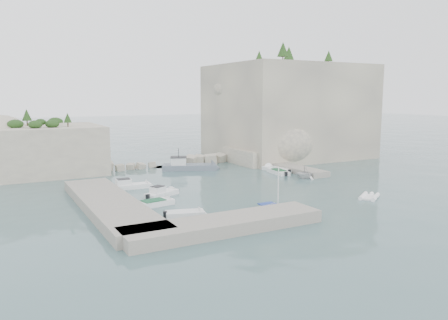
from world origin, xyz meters
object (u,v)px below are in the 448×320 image
inflatable_dinghy (369,198)px  tender_east_a (306,178)px  tender_east_c (277,171)px  tender_east_b (278,174)px  motorboat_c (154,206)px  motorboat_e (185,217)px  tender_east_d (262,167)px  motorboat_a (130,188)px  rowboat (278,213)px  work_boat (189,170)px  motorboat_b (162,196)px

inflatable_dinghy → tender_east_a: (1.45, 12.87, 0.00)m
tender_east_a → tender_east_c: size_ratio=0.60×
inflatable_dinghy → tender_east_b: size_ratio=0.73×
motorboat_c → tender_east_b: same height
motorboat_e → tender_east_b: size_ratio=0.83×
motorboat_e → tender_east_d: (22.59, 20.87, 0.00)m
motorboat_e → tender_east_c: bearing=52.4°
motorboat_c → tender_east_c: bearing=15.0°
tender_east_a → tender_east_b: (-1.39, 4.71, 0.00)m
motorboat_c → motorboat_e: (1.24, -5.41, 0.00)m
motorboat_a → tender_east_c: 23.39m
motorboat_e → rowboat: 9.17m
motorboat_c → tender_east_b: 24.42m
inflatable_dinghy → work_boat: (-10.12, 27.00, 0.00)m
inflatable_dinghy → motorboat_e: bearing=138.9°
motorboat_c → rowboat: bearing=-50.5°
rowboat → tender_east_c: size_ratio=0.91×
rowboat → tender_east_b: 21.79m
motorboat_c → motorboat_e: same height
rowboat → work_boat: work_boat is taller
tender_east_b → tender_east_d: size_ratio=1.08×
tender_east_a → tender_east_d: (-0.18, 10.96, 0.00)m
inflatable_dinghy → work_boat: 28.84m
tender_east_c → tender_east_d: bearing=-8.4°
motorboat_e → rowboat: (8.65, -3.06, 0.00)m
tender_east_a → work_boat: bearing=50.6°
motorboat_e → rowboat: size_ratio=0.78×
motorboat_e → inflatable_dinghy: size_ratio=1.15×
inflatable_dinghy → tender_east_c: tender_east_c is taller
inflatable_dinghy → tender_east_d: size_ratio=0.78×
motorboat_b → tender_east_c: motorboat_b is taller
inflatable_dinghy → tender_east_b: 17.59m
rowboat → tender_east_c: rowboat is taller
inflatable_dinghy → motorboat_b: bearing=116.0°
work_boat → tender_east_d: bearing=7.9°
motorboat_b → tender_east_d: bearing=2.3°
tender_east_b → work_boat: size_ratio=0.53×
motorboat_e → work_boat: 26.52m
motorboat_e → motorboat_a: size_ratio=0.71×
motorboat_b → motorboat_e: size_ratio=1.17×
tender_east_a → motorboat_c: bearing=111.9°
motorboat_e → motorboat_a: 15.05m
motorboat_b → motorboat_e: bearing=-123.1°
tender_east_a → tender_east_c: 6.50m
motorboat_c → motorboat_a: (0.32, 9.61, 0.00)m
motorboat_a → tender_east_c: bearing=6.5°
tender_east_b → tender_east_c: 2.06m
motorboat_b → tender_east_c: size_ratio=0.83×
tender_east_b → tender_east_d: bearing=-3.8°
inflatable_dinghy → rowboat: bearing=147.3°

